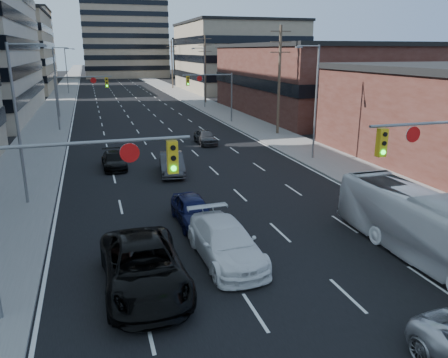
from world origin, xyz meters
name	(u,v)px	position (x,y,z in m)	size (l,w,h in m)	color
road_surface	(111,80)	(0.00, 130.00, 0.01)	(18.00, 300.00, 0.02)	black
sidewalk_left	(70,81)	(-11.50, 130.00, 0.07)	(5.00, 300.00, 0.15)	slate
sidewalk_right	(150,80)	(11.50, 130.00, 0.07)	(5.00, 300.00, 0.15)	slate
office_left_far	(0,53)	(-24.00, 100.00, 8.00)	(20.00, 30.00, 16.00)	gray
storefront_right_mid	(315,81)	(24.00, 50.00, 4.50)	(20.00, 30.00, 9.00)	#472119
office_right_far	(236,58)	(25.00, 88.00, 7.00)	(22.00, 28.00, 14.00)	gray
bg_block_left	(8,45)	(-28.00, 140.00, 10.00)	(24.00, 24.00, 20.00)	#ADA089
bg_block_right	(215,59)	(32.00, 130.00, 6.00)	(22.00, 22.00, 12.00)	gray
signal_near_left	(69,190)	(-7.45, 8.00, 4.33)	(6.59, 0.33, 6.00)	slate
signal_far_left	(78,91)	(-7.68, 45.00, 4.30)	(6.09, 0.33, 6.00)	slate
signal_far_right	(213,88)	(7.68, 45.00, 4.30)	(6.09, 0.33, 6.00)	slate
utility_pole_block	(279,79)	(12.20, 36.00, 5.78)	(2.20, 0.28, 11.00)	#4C3D2D
utility_pole_midblock	(205,68)	(12.20, 66.00, 5.78)	(2.20, 0.28, 11.00)	#4C3D2D
utility_pole_distant	(172,63)	(12.20, 96.00, 5.78)	(2.20, 0.28, 11.00)	#4C3D2D
streetlight_left_near	(20,117)	(-10.34, 20.00, 5.05)	(2.03, 0.22, 9.00)	slate
streetlight_left_mid	(57,79)	(-10.34, 55.00, 5.05)	(2.03, 0.22, 9.00)	slate
streetlight_left_far	(67,68)	(-10.34, 90.00, 5.05)	(2.03, 0.22, 9.00)	slate
streetlight_right_near	(314,97)	(10.34, 25.00, 5.05)	(2.03, 0.22, 9.00)	slate
streetlight_right_far	(203,74)	(10.34, 60.00, 5.05)	(2.03, 0.22, 9.00)	slate
black_pickup	(144,267)	(-5.20, 8.70, 0.88)	(2.93, 6.35, 1.76)	black
white_van	(226,242)	(-1.60, 10.04, 0.82)	(2.29, 5.62, 1.63)	white
transit_bus	(430,229)	(6.57, 7.53, 1.43)	(2.40, 10.24, 2.85)	white
sedan_blue	(193,210)	(-2.00, 14.44, 0.73)	(1.72, 4.26, 1.45)	#0D1136
sedan_grey_center	(172,164)	(-1.33, 24.04, 0.76)	(1.61, 4.63, 1.53)	#353538
sedan_black_far	(114,160)	(-5.20, 26.89, 0.61)	(1.71, 4.20, 1.22)	black
sedan_grey_right	(205,137)	(3.65, 33.49, 0.67)	(1.59, 3.96, 1.35)	#313133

